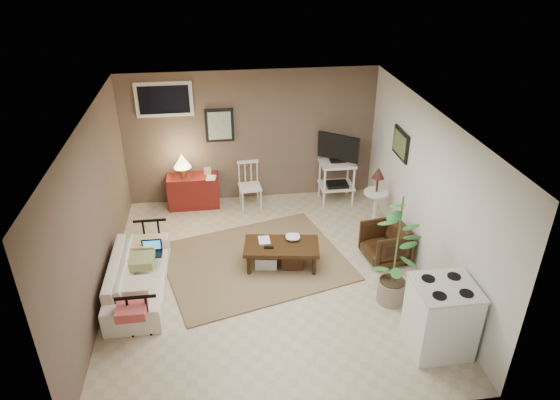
{
  "coord_description": "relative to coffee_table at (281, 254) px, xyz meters",
  "views": [
    {
      "loc": [
        -0.61,
        -5.88,
        4.42
      ],
      "look_at": [
        0.23,
        0.35,
        1.04
      ],
      "focal_mm": 32.0,
      "sensor_mm": 36.0,
      "label": 1
    }
  ],
  "objects": [
    {
      "name": "laptop",
      "position": [
        -1.84,
        0.01,
        0.24
      ],
      "size": [
        0.28,
        0.21,
        0.19
      ],
      "color": "black",
      "rests_on": "sofa"
    },
    {
      "name": "sofa_end_rails",
      "position": [
        -1.91,
        -0.31,
        0.08
      ],
      "size": [
        0.5,
        1.84,
        0.62
      ],
      "primitive_type": null,
      "color": "black",
      "rests_on": "floor"
    },
    {
      "name": "book_table",
      "position": [
        -0.31,
        0.14,
        0.28
      ],
      "size": [
        0.17,
        0.02,
        0.23
      ],
      "primitive_type": "imported",
      "rotation": [
        0.0,
        0.0,
        0.01
      ],
      "color": "#321C0D",
      "rests_on": "coffee_table"
    },
    {
      "name": "tv_stand",
      "position": [
        1.29,
        1.94,
        0.46
      ],
      "size": [
        0.65,
        0.52,
        1.3
      ],
      "color": "silver",
      "rests_on": "floor"
    },
    {
      "name": "spindle_chair",
      "position": [
        -0.3,
        1.93,
        0.17
      ],
      "size": [
        0.41,
        0.41,
        0.85
      ],
      "color": "silver",
      "rests_on": "floor"
    },
    {
      "name": "art_right",
      "position": [
        2.0,
        0.87,
        1.29
      ],
      "size": [
        0.03,
        0.6,
        0.45
      ],
      "primitive_type": "cube",
      "color": "black"
    },
    {
      "name": "sofa",
      "position": [
        -2.02,
        -0.31,
        0.13
      ],
      "size": [
        0.54,
        1.84,
        0.72
      ],
      "primitive_type": "imported",
      "rotation": [
        0.0,
        0.0,
        1.57
      ],
      "color": "silver",
      "rests_on": "floor"
    },
    {
      "name": "potted_plant",
      "position": [
        1.37,
        -0.98,
        0.64
      ],
      "size": [
        0.41,
        0.41,
        1.63
      ],
      "color": "gray",
      "rests_on": "floor"
    },
    {
      "name": "stove",
      "position": [
        1.64,
        -1.86,
        0.23
      ],
      "size": [
        0.7,
        0.65,
        0.92
      ],
      "color": "white",
      "rests_on": "floor"
    },
    {
      "name": "rug",
      "position": [
        -0.37,
        0.17,
        -0.22
      ],
      "size": [
        3.06,
        2.69,
        0.02
      ],
      "primitive_type": "cube",
      "rotation": [
        0.0,
        0.0,
        0.26
      ],
      "color": "#7C6148",
      "rests_on": "floor"
    },
    {
      "name": "book_console",
      "position": [
        -1.06,
        1.95,
        0.48
      ],
      "size": [
        0.17,
        0.04,
        0.22
      ],
      "primitive_type": "imported",
      "rotation": [
        0.0,
        0.0,
        -0.14
      ],
      "color": "#321C0D",
      "rests_on": "red_console"
    },
    {
      "name": "armchair",
      "position": [
        1.59,
        -0.01,
        0.09
      ],
      "size": [
        0.66,
        0.7,
        0.63
      ],
      "primitive_type": "imported",
      "rotation": [
        0.0,
        0.0,
        -1.41
      ],
      "color": "black",
      "rests_on": "floor"
    },
    {
      "name": "art_back",
      "position": [
        -0.77,
        2.3,
        1.22
      ],
      "size": [
        0.5,
        0.03,
        0.6
      ],
      "primitive_type": "cube",
      "color": "black"
    },
    {
      "name": "coffee_table",
      "position": [
        0.0,
        0.0,
        0.0
      ],
      "size": [
        1.16,
        0.72,
        0.41
      ],
      "color": "#321C0D",
      "rests_on": "floor"
    },
    {
      "name": "red_console",
      "position": [
        -1.32,
        2.08,
        0.13
      ],
      "size": [
        0.91,
        0.4,
        1.05
      ],
      "color": "maroon",
      "rests_on": "floor"
    },
    {
      "name": "floor",
      "position": [
        -0.22,
        -0.18,
        -0.23
      ],
      "size": [
        5.0,
        5.0,
        0.0
      ],
      "primitive_type": "plane",
      "color": "#C1B293",
      "rests_on": "ground"
    },
    {
      "name": "sofa_pillows",
      "position": [
        -1.98,
        -0.52,
        0.21
      ],
      "size": [
        0.35,
        1.75,
        0.12
      ],
      "primitive_type": null,
      "color": "beige",
      "rests_on": "sofa"
    },
    {
      "name": "window",
      "position": [
        -1.67,
        2.3,
        1.72
      ],
      "size": [
        0.96,
        0.03,
        0.6
      ],
      "primitive_type": "cube",
      "color": "silver"
    },
    {
      "name": "bowl",
      "position": [
        0.19,
        0.12,
        0.27
      ],
      "size": [
        0.22,
        0.08,
        0.21
      ],
      "primitive_type": "imported",
      "rotation": [
        0.0,
        0.0,
        -0.13
      ],
      "color": "#321C0D",
      "rests_on": "coffee_table"
    },
    {
      "name": "side_table",
      "position": [
        1.72,
        0.96,
        0.45
      ],
      "size": [
        0.41,
        0.41,
        1.09
      ],
      "color": "silver",
      "rests_on": "floor"
    }
  ]
}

